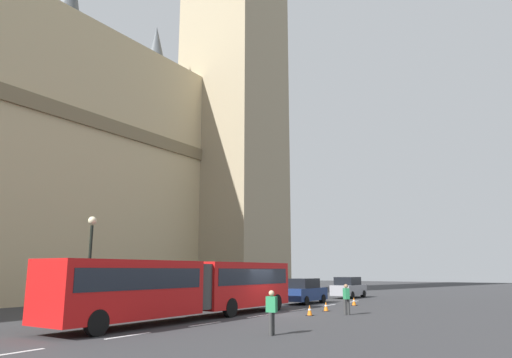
{
  "coord_description": "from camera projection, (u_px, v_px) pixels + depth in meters",
  "views": [
    {
      "loc": [
        -23.45,
        -14.13,
        2.47
      ],
      "look_at": [
        3.33,
        3.33,
        8.8
      ],
      "focal_mm": 32.3,
      "sensor_mm": 36.0,
      "label": 1
    }
  ],
  "objects": [
    {
      "name": "traffic_cone_west",
      "position": [
        310.0,
        310.0,
        25.35
      ],
      "size": [
        0.36,
        0.36,
        0.58
      ],
      "color": "black",
      "rests_on": "ground_plane"
    },
    {
      "name": "articulated_bus",
      "position": [
        190.0,
        284.0,
        23.71
      ],
      "size": [
        16.23,
        2.54,
        2.9
      ],
      "color": "red",
      "rests_on": "ground_plane"
    },
    {
      "name": "lane_centre_marking",
      "position": [
        259.0,
        316.0,
        25.13
      ],
      "size": [
        29.8,
        0.16,
        0.01
      ],
      "color": "silver",
      "rests_on": "ground_plane"
    },
    {
      "name": "clock_tower",
      "position": [
        235.0,
        2.0,
        56.57
      ],
      "size": [
        10.84,
        10.84,
        66.44
      ],
      "color": "tan",
      "rests_on": "ground_plane"
    },
    {
      "name": "pedestrian_near_cones",
      "position": [
        272.0,
        311.0,
        17.84
      ],
      "size": [
        0.36,
        0.43,
        1.69
      ],
      "color": "#333333",
      "rests_on": "ground_plane"
    },
    {
      "name": "sedan_trailing",
      "position": [
        349.0,
        288.0,
        41.61
      ],
      "size": [
        4.4,
        1.86,
        1.85
      ],
      "color": "gray",
      "rests_on": "ground_plane"
    },
    {
      "name": "sedan_lead",
      "position": [
        304.0,
        291.0,
        34.47
      ],
      "size": [
        4.4,
        1.86,
        1.85
      ],
      "color": "navy",
      "rests_on": "ground_plane"
    },
    {
      "name": "street_lamp",
      "position": [
        90.0,
        259.0,
        24.07
      ],
      "size": [
        0.44,
        0.44,
        5.27
      ],
      "color": "black",
      "rests_on": "ground_plane"
    },
    {
      "name": "traffic_cone_east",
      "position": [
        354.0,
        301.0,
        32.53
      ],
      "size": [
        0.36,
        0.36,
        0.58
      ],
      "color": "black",
      "rests_on": "ground_plane"
    },
    {
      "name": "pedestrian_by_kerb",
      "position": [
        346.0,
        298.0,
        25.84
      ],
      "size": [
        0.45,
        0.45,
        1.69
      ],
      "color": "#333333",
      "rests_on": "ground_plane"
    },
    {
      "name": "traffic_cone_middle",
      "position": [
        326.0,
        306.0,
        28.09
      ],
      "size": [
        0.36,
        0.36,
        0.58
      ],
      "color": "black",
      "rests_on": "ground_plane"
    },
    {
      "name": "ground_plane",
      "position": [
        273.0,
        314.0,
        26.36
      ],
      "size": [
        160.0,
        160.0,
        0.0
      ],
      "primitive_type": "plane",
      "color": "#333335"
    }
  ]
}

